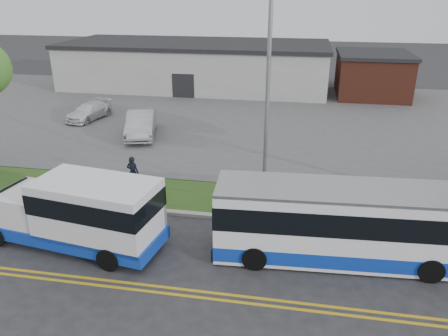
% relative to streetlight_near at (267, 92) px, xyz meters
% --- Properties ---
extents(ground, '(140.00, 140.00, 0.00)m').
position_rel_streetlight_near_xyz_m(ground, '(-3.00, -2.73, -5.23)').
color(ground, '#28282B').
rests_on(ground, ground).
extents(lane_line_north, '(70.00, 0.12, 0.01)m').
position_rel_streetlight_near_xyz_m(lane_line_north, '(-3.00, -6.58, -5.23)').
color(lane_line_north, gold).
rests_on(lane_line_north, ground).
extents(lane_line_south, '(70.00, 0.12, 0.01)m').
position_rel_streetlight_near_xyz_m(lane_line_south, '(-3.00, -6.88, -5.23)').
color(lane_line_south, gold).
rests_on(lane_line_south, ground).
extents(curb, '(80.00, 0.30, 0.15)m').
position_rel_streetlight_near_xyz_m(curb, '(-3.00, -1.63, -5.16)').
color(curb, '#9E9B93').
rests_on(curb, ground).
extents(verge, '(80.00, 3.30, 0.10)m').
position_rel_streetlight_near_xyz_m(verge, '(-3.00, 0.17, -5.18)').
color(verge, '#224617').
rests_on(verge, ground).
extents(parking_lot, '(80.00, 25.00, 0.10)m').
position_rel_streetlight_near_xyz_m(parking_lot, '(-3.00, 14.27, -5.18)').
color(parking_lot, '#4C4C4F').
rests_on(parking_lot, ground).
extents(commercial_building, '(25.40, 10.40, 4.35)m').
position_rel_streetlight_near_xyz_m(commercial_building, '(-9.00, 24.27, -3.05)').
color(commercial_building, '#9E9E99').
rests_on(commercial_building, ground).
extents(brick_wing, '(6.30, 7.30, 3.90)m').
position_rel_streetlight_near_xyz_m(brick_wing, '(7.50, 23.27, -3.27)').
color(brick_wing, brown).
rests_on(brick_wing, ground).
extents(streetlight_near, '(0.35, 1.53, 9.50)m').
position_rel_streetlight_near_xyz_m(streetlight_near, '(0.00, 0.00, 0.00)').
color(streetlight_near, gray).
rests_on(streetlight_near, verge).
extents(shuttle_bus, '(7.49, 3.35, 2.78)m').
position_rel_streetlight_near_xyz_m(shuttle_bus, '(-6.41, -4.63, -3.75)').
color(shuttle_bus, '#0F37AD').
rests_on(shuttle_bus, ground).
extents(transit_bus, '(10.25, 2.92, 2.81)m').
position_rel_streetlight_near_xyz_m(transit_bus, '(3.64, -3.71, -3.81)').
color(transit_bus, white).
rests_on(transit_bus, ground).
extents(pedestrian, '(0.62, 0.43, 1.64)m').
position_rel_streetlight_near_xyz_m(pedestrian, '(-6.42, 0.47, -4.31)').
color(pedestrian, black).
rests_on(pedestrian, verge).
extents(parked_car_a, '(3.00, 5.27, 1.64)m').
position_rel_streetlight_near_xyz_m(parked_car_a, '(-8.90, 8.32, -4.31)').
color(parked_car_a, '#A3A7AA').
rests_on(parked_car_a, parking_lot).
extents(parked_car_b, '(2.51, 4.40, 1.20)m').
position_rel_streetlight_near_xyz_m(parked_car_b, '(-14.10, 11.38, -4.53)').
color(parked_car_b, white).
rests_on(parked_car_b, parking_lot).
extents(grocery_bag_left, '(0.32, 0.32, 0.32)m').
position_rel_streetlight_near_xyz_m(grocery_bag_left, '(-6.72, 0.22, -4.97)').
color(grocery_bag_left, white).
rests_on(grocery_bag_left, verge).
extents(grocery_bag_right, '(0.32, 0.32, 0.32)m').
position_rel_streetlight_near_xyz_m(grocery_bag_right, '(-6.12, 0.72, -4.97)').
color(grocery_bag_right, white).
rests_on(grocery_bag_right, verge).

